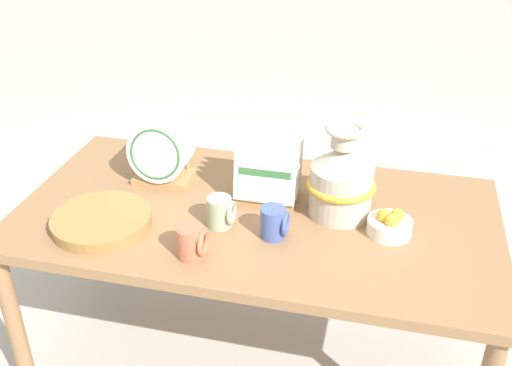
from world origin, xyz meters
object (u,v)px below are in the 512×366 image
(dish_rack_square_plates, at_px, (269,175))
(fruit_bowl, at_px, (390,225))
(mug_cobalt_glaze, at_px, (274,223))
(mug_terracotta_glaze, at_px, (192,242))
(dish_rack_round_plates, at_px, (161,157))
(wicker_charger_stack, at_px, (101,220))
(mug_sage_glaze, at_px, (221,212))
(ceramic_vase, at_px, (342,178))

(dish_rack_square_plates, distance_m, fruit_bowl, 0.44)
(mug_cobalt_glaze, bearing_deg, fruit_bowl, 16.20)
(mug_terracotta_glaze, bearing_deg, dish_rack_round_plates, 121.61)
(wicker_charger_stack, height_order, mug_terracotta_glaze, mug_terracotta_glaze)
(dish_rack_round_plates, height_order, dish_rack_square_plates, dish_rack_round_plates)
(wicker_charger_stack, height_order, mug_sage_glaze, mug_sage_glaze)
(dish_rack_square_plates, height_order, mug_terracotta_glaze, dish_rack_square_plates)
(ceramic_vase, bearing_deg, mug_sage_glaze, -155.36)
(dish_rack_square_plates, bearing_deg, wicker_charger_stack, -148.85)
(mug_terracotta_glaze, xyz_separation_m, fruit_bowl, (0.56, 0.26, -0.02))
(ceramic_vase, height_order, fruit_bowl, ceramic_vase)
(wicker_charger_stack, distance_m, mug_terracotta_glaze, 0.35)
(dish_rack_round_plates, xyz_separation_m, mug_sage_glaze, (0.29, -0.23, -0.05))
(ceramic_vase, distance_m, dish_rack_square_plates, 0.25)
(dish_rack_round_plates, relative_size, mug_terracotta_glaze, 2.36)
(wicker_charger_stack, bearing_deg, dish_rack_round_plates, 75.04)
(dish_rack_square_plates, bearing_deg, fruit_bowl, -16.27)
(mug_sage_glaze, bearing_deg, dish_rack_square_plates, 61.62)
(dish_rack_round_plates, relative_size, mug_cobalt_glaze, 2.36)
(dish_rack_square_plates, relative_size, mug_terracotta_glaze, 2.31)
(dish_rack_round_plates, bearing_deg, mug_sage_glaze, -38.75)
(mug_sage_glaze, height_order, mug_terracotta_glaze, same)
(mug_cobalt_glaze, bearing_deg, dish_rack_square_plates, 107.27)
(ceramic_vase, relative_size, mug_sage_glaze, 3.11)
(mug_cobalt_glaze, xyz_separation_m, fruit_bowl, (0.35, 0.10, -0.02))
(ceramic_vase, xyz_separation_m, fruit_bowl, (0.17, -0.08, -0.10))
(mug_sage_glaze, bearing_deg, ceramic_vase, 24.64)
(dish_rack_square_plates, height_order, fruit_bowl, dish_rack_square_plates)
(mug_cobalt_glaze, bearing_deg, wicker_charger_stack, -172.79)
(ceramic_vase, distance_m, wicker_charger_stack, 0.78)
(ceramic_vase, relative_size, wicker_charger_stack, 0.98)
(dish_rack_round_plates, bearing_deg, mug_terracotta_glaze, -58.39)
(dish_rack_square_plates, bearing_deg, mug_sage_glaze, -118.38)
(ceramic_vase, relative_size, dish_rack_round_plates, 1.32)
(ceramic_vase, distance_m, mug_sage_glaze, 0.40)
(ceramic_vase, xyz_separation_m, dish_rack_square_plates, (-0.25, 0.04, -0.04))
(mug_cobalt_glaze, relative_size, fruit_bowl, 0.72)
(ceramic_vase, distance_m, mug_cobalt_glaze, 0.27)
(mug_terracotta_glaze, bearing_deg, fruit_bowl, 24.70)
(wicker_charger_stack, xyz_separation_m, mug_sage_glaze, (0.37, 0.09, 0.03))
(dish_rack_square_plates, relative_size, wicker_charger_stack, 0.73)
(ceramic_vase, bearing_deg, fruit_bowl, -26.55)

